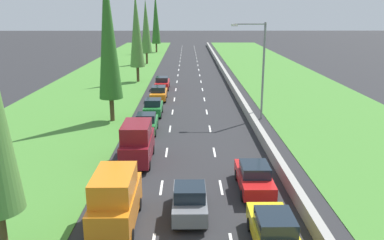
{
  "coord_description": "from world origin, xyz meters",
  "views": [
    {
      "loc": [
        -0.19,
        -0.46,
        10.01
      ],
      "look_at": [
        0.16,
        31.41,
        1.25
      ],
      "focal_mm": 37.31,
      "sensor_mm": 36.0,
      "label": 1
    }
  ],
  "objects_px": {
    "green_hatchback_left_lane_fifth": "(153,107)",
    "orange_sedan_left_lane": "(159,93)",
    "orange_van_left_lane": "(116,199)",
    "grey_hatchback_centre_lane": "(190,200)",
    "poplar_tree_second": "(108,32)",
    "poplar_tree_third": "(136,30)",
    "street_light_mast": "(260,64)",
    "poplar_tree_fifth": "(156,18)",
    "poplar_tree_fourth": "(146,26)",
    "green_hatchback_left_lane": "(147,123)",
    "maroon_van_left_lane": "(137,143)",
    "yellow_sedan_right_lane": "(274,231)",
    "red_sedan_right_lane": "(254,177)",
    "red_sedan_left_lane": "(162,83)"
  },
  "relations": [
    {
      "from": "orange_sedan_left_lane",
      "to": "poplar_tree_fifth",
      "type": "xyz_separation_m",
      "value": [
        -4.34,
        54.38,
        7.38
      ]
    },
    {
      "from": "maroon_van_left_lane",
      "to": "green_hatchback_left_lane",
      "type": "xyz_separation_m",
      "value": [
        -0.06,
        6.79,
        -0.56
      ]
    },
    {
      "from": "orange_van_left_lane",
      "to": "poplar_tree_second",
      "type": "xyz_separation_m",
      "value": [
        -3.65,
        18.99,
        6.77
      ]
    },
    {
      "from": "red_sedan_left_lane",
      "to": "poplar_tree_second",
      "type": "relative_size",
      "value": 0.32
    },
    {
      "from": "orange_sedan_left_lane",
      "to": "poplar_tree_fourth",
      "type": "relative_size",
      "value": 0.37
    },
    {
      "from": "street_light_mast",
      "to": "poplar_tree_fifth",
      "type": "bearing_deg",
      "value": 102.87
    },
    {
      "from": "grey_hatchback_centre_lane",
      "to": "orange_van_left_lane",
      "type": "bearing_deg",
      "value": -164.32
    },
    {
      "from": "red_sedan_right_lane",
      "to": "grey_hatchback_centre_lane",
      "type": "height_order",
      "value": "grey_hatchback_centre_lane"
    },
    {
      "from": "maroon_van_left_lane",
      "to": "orange_sedan_left_lane",
      "type": "distance_m",
      "value": 19.6
    },
    {
      "from": "green_hatchback_left_lane",
      "to": "yellow_sedan_right_lane",
      "type": "bearing_deg",
      "value": -67.21
    },
    {
      "from": "poplar_tree_fifth",
      "to": "street_light_mast",
      "type": "relative_size",
      "value": 1.59
    },
    {
      "from": "poplar_tree_third",
      "to": "poplar_tree_fifth",
      "type": "xyz_separation_m",
      "value": [
        -0.47,
        42.03,
        0.9
      ]
    },
    {
      "from": "green_hatchback_left_lane",
      "to": "street_light_mast",
      "type": "relative_size",
      "value": 0.43
    },
    {
      "from": "yellow_sedan_right_lane",
      "to": "red_sedan_right_lane",
      "type": "distance_m",
      "value": 5.83
    },
    {
      "from": "poplar_tree_fourth",
      "to": "poplar_tree_fifth",
      "type": "xyz_separation_m",
      "value": [
        0.22,
        21.81,
        1.04
      ]
    },
    {
      "from": "maroon_van_left_lane",
      "to": "green_hatchback_left_lane",
      "type": "bearing_deg",
      "value": 90.5
    },
    {
      "from": "grey_hatchback_centre_lane",
      "to": "poplar_tree_third",
      "type": "height_order",
      "value": "poplar_tree_third"
    },
    {
      "from": "poplar_tree_fourth",
      "to": "red_sedan_right_lane",
      "type": "bearing_deg",
      "value": -78.33
    },
    {
      "from": "red_sedan_right_lane",
      "to": "poplar_tree_fifth",
      "type": "relative_size",
      "value": 0.31
    },
    {
      "from": "yellow_sedan_right_lane",
      "to": "red_sedan_left_lane",
      "type": "height_order",
      "value": "same"
    },
    {
      "from": "orange_van_left_lane",
      "to": "grey_hatchback_centre_lane",
      "type": "height_order",
      "value": "orange_van_left_lane"
    },
    {
      "from": "poplar_tree_second",
      "to": "red_sedan_right_lane",
      "type": "bearing_deg",
      "value": -54.23
    },
    {
      "from": "maroon_van_left_lane",
      "to": "grey_hatchback_centre_lane",
      "type": "bearing_deg",
      "value": -64.71
    },
    {
      "from": "poplar_tree_fifth",
      "to": "yellow_sedan_right_lane",
      "type": "bearing_deg",
      "value": -82.3
    },
    {
      "from": "orange_van_left_lane",
      "to": "maroon_van_left_lane",
      "type": "relative_size",
      "value": 1.0
    },
    {
      "from": "poplar_tree_fourth",
      "to": "poplar_tree_fifth",
      "type": "bearing_deg",
      "value": 89.42
    },
    {
      "from": "orange_van_left_lane",
      "to": "poplar_tree_third",
      "type": "height_order",
      "value": "poplar_tree_third"
    },
    {
      "from": "maroon_van_left_lane",
      "to": "orange_van_left_lane",
      "type": "bearing_deg",
      "value": -90.04
    },
    {
      "from": "orange_van_left_lane",
      "to": "red_sedan_left_lane",
      "type": "distance_m",
      "value": 34.65
    },
    {
      "from": "yellow_sedan_right_lane",
      "to": "green_hatchback_left_lane",
      "type": "distance_m",
      "value": 18.56
    },
    {
      "from": "yellow_sedan_right_lane",
      "to": "orange_sedan_left_lane",
      "type": "distance_m",
      "value": 30.74
    },
    {
      "from": "grey_hatchback_centre_lane",
      "to": "poplar_tree_second",
      "type": "height_order",
      "value": "poplar_tree_second"
    },
    {
      "from": "poplar_tree_fifth",
      "to": "red_sedan_right_lane",
      "type": "bearing_deg",
      "value": -81.68
    },
    {
      "from": "orange_van_left_lane",
      "to": "red_sedan_right_lane",
      "type": "bearing_deg",
      "value": 28.42
    },
    {
      "from": "poplar_tree_third",
      "to": "street_light_mast",
      "type": "bearing_deg",
      "value": -56.29
    },
    {
      "from": "grey_hatchback_centre_lane",
      "to": "yellow_sedan_right_lane",
      "type": "bearing_deg",
      "value": -38.71
    },
    {
      "from": "orange_van_left_lane",
      "to": "orange_sedan_left_lane",
      "type": "relative_size",
      "value": 1.09
    },
    {
      "from": "green_hatchback_left_lane_fifth",
      "to": "orange_sedan_left_lane",
      "type": "xyz_separation_m",
      "value": [
        0.05,
        7.07,
        -0.02
      ]
    },
    {
      "from": "orange_sedan_left_lane",
      "to": "poplar_tree_second",
      "type": "height_order",
      "value": "poplar_tree_second"
    },
    {
      "from": "red_sedan_left_lane",
      "to": "grey_hatchback_centre_lane",
      "type": "bearing_deg",
      "value": -84.17
    },
    {
      "from": "maroon_van_left_lane",
      "to": "grey_hatchback_centre_lane",
      "type": "height_order",
      "value": "maroon_van_left_lane"
    },
    {
      "from": "green_hatchback_left_lane",
      "to": "poplar_tree_third",
      "type": "height_order",
      "value": "poplar_tree_third"
    },
    {
      "from": "poplar_tree_fourth",
      "to": "poplar_tree_fifth",
      "type": "height_order",
      "value": "poplar_tree_fifth"
    },
    {
      "from": "poplar_tree_third",
      "to": "street_light_mast",
      "type": "relative_size",
      "value": 1.39
    },
    {
      "from": "yellow_sedan_right_lane",
      "to": "orange_van_left_lane",
      "type": "bearing_deg",
      "value": 164.91
    },
    {
      "from": "grey_hatchback_centre_lane",
      "to": "poplar_tree_fourth",
      "type": "relative_size",
      "value": 0.32
    },
    {
      "from": "street_light_mast",
      "to": "green_hatchback_left_lane_fifth",
      "type": "bearing_deg",
      "value": 172.22
    },
    {
      "from": "poplar_tree_fifth",
      "to": "poplar_tree_fourth",
      "type": "bearing_deg",
      "value": -90.58
    },
    {
      "from": "green_hatchback_left_lane_fifth",
      "to": "street_light_mast",
      "type": "relative_size",
      "value": 0.43
    },
    {
      "from": "red_sedan_left_lane",
      "to": "poplar_tree_fourth",
      "type": "xyz_separation_m",
      "value": [
        -4.55,
        25.92,
        6.34
      ]
    }
  ]
}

